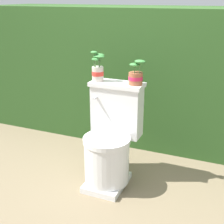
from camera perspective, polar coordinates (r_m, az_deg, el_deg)
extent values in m
plane|color=#75664C|center=(2.60, -1.63, -12.99)|extent=(12.00, 12.00, 0.00)
cube|color=#284C1E|center=(3.31, 6.27, 6.99)|extent=(3.44, 0.85, 1.34)
cube|color=silver|center=(2.58, -0.90, -12.66)|extent=(0.29, 0.38, 0.05)
cylinder|color=silver|center=(2.48, -0.92, -8.95)|extent=(0.35, 0.35, 0.34)
cylinder|color=silver|center=(2.40, -0.95, -5.08)|extent=(0.37, 0.37, 0.04)
cube|color=silver|center=(2.50, 0.90, 0.22)|extent=(0.40, 0.16, 0.41)
cube|color=silver|center=(2.44, 0.93, 5.06)|extent=(0.42, 0.19, 0.03)
cylinder|color=silver|center=(2.42, -3.11, 2.56)|extent=(0.02, 0.05, 0.02)
cylinder|color=beige|center=(2.47, -2.62, 6.96)|extent=(0.09, 0.09, 0.11)
cylinder|color=red|center=(2.46, -2.62, 7.09)|extent=(0.09, 0.09, 0.03)
cylinder|color=#332319|center=(2.45, -2.64, 8.13)|extent=(0.08, 0.08, 0.01)
cylinder|color=#4C753D|center=(2.44, -2.41, 9.09)|extent=(0.01, 0.01, 0.07)
ellipsoid|color=#387F38|center=(2.43, -2.42, 10.13)|extent=(0.10, 0.07, 0.03)
cylinder|color=#4C753D|center=(2.43, -3.06, 8.79)|extent=(0.01, 0.01, 0.06)
ellipsoid|color=#387F38|center=(2.42, -3.08, 9.59)|extent=(0.06, 0.04, 0.02)
cylinder|color=#4C753D|center=(2.45, -2.26, 9.27)|extent=(0.01, 0.01, 0.09)
ellipsoid|color=#387F38|center=(2.44, -2.28, 10.41)|extent=(0.08, 0.05, 0.02)
cylinder|color=#4C753D|center=(2.44, -3.28, 9.45)|extent=(0.01, 0.01, 0.11)
ellipsoid|color=#387F38|center=(2.43, -3.31, 10.83)|extent=(0.06, 0.04, 0.02)
cylinder|color=#9E5638|center=(2.37, 4.33, 6.12)|extent=(0.11, 0.11, 0.09)
cylinder|color=#D1234C|center=(2.37, 4.34, 6.23)|extent=(0.11, 0.11, 0.03)
cylinder|color=#332319|center=(2.36, 4.36, 7.07)|extent=(0.10, 0.10, 0.01)
cylinder|color=#4C753D|center=(2.35, 4.15, 7.79)|extent=(0.01, 0.01, 0.05)
ellipsoid|color=#387F38|center=(2.34, 4.17, 8.61)|extent=(0.08, 0.06, 0.03)
cylinder|color=#4C753D|center=(2.33, 5.11, 8.01)|extent=(0.01, 0.01, 0.08)
ellipsoid|color=#387F38|center=(2.32, 5.15, 9.17)|extent=(0.08, 0.06, 0.03)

